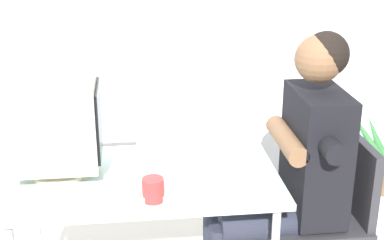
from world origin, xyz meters
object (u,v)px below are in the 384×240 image
object	(u,v)px
keyboard	(144,175)
person_seated	(293,165)
office_chair	(327,210)
potted_plant	(382,192)
desk_mug	(153,189)
desk	(144,187)
crt_monitor	(56,123)

from	to	relation	value
keyboard	person_seated	world-z (taller)	person_seated
office_chair	potted_plant	size ratio (longest dim) A/B	1.07
potted_plant	desk_mug	distance (m)	1.56
desk	desk_mug	distance (m)	0.26
keyboard	office_chair	xyz separation A→B (m)	(0.86, 0.03, -0.25)
desk	desk_mug	bearing A→B (deg)	-81.99
desk	person_seated	bearing A→B (deg)	-0.10
crt_monitor	potted_plant	bearing A→B (deg)	13.06
keyboard	potted_plant	xyz separation A→B (m)	(1.36, 0.48, -0.42)
potted_plant	desk_mug	size ratio (longest dim) A/B	7.84
office_chair	desk_mug	world-z (taller)	office_chair
desk	potted_plant	distance (m)	1.48
crt_monitor	keyboard	world-z (taller)	crt_monitor
person_seated	potted_plant	bearing A→B (deg)	33.20
desk	office_chair	size ratio (longest dim) A/B	1.44
desk	potted_plant	bearing A→B (deg)	18.14
person_seated	desk_mug	xyz separation A→B (m)	(-0.65, -0.23, 0.04)
crt_monitor	desk_mug	distance (m)	0.52
desk	crt_monitor	world-z (taller)	crt_monitor
keyboard	desk_mug	xyz separation A→B (m)	(0.03, -0.20, 0.03)
crt_monitor	desk_mug	bearing A→B (deg)	-35.29
potted_plant	desk	bearing A→B (deg)	-161.86
potted_plant	desk_mug	bearing A→B (deg)	-152.91
desk_mug	person_seated	bearing A→B (deg)	19.81
potted_plant	keyboard	bearing A→B (deg)	-160.48
desk	crt_monitor	xyz separation A→B (m)	(-0.36, 0.05, 0.30)
potted_plant	desk_mug	xyz separation A→B (m)	(-1.33, -0.68, 0.46)
office_chair	potted_plant	distance (m)	0.69
desk	crt_monitor	size ratio (longest dim) A/B	2.74
office_chair	potted_plant	world-z (taller)	office_chair
potted_plant	desk_mug	world-z (taller)	desk_mug
office_chair	keyboard	bearing A→B (deg)	-177.74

